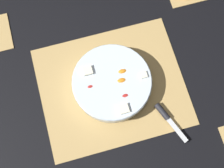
# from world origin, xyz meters

# --- Properties ---
(ground_plane) EXTENTS (6.00, 6.00, 0.00)m
(ground_plane) POSITION_xyz_m (0.00, 0.00, 0.00)
(ground_plane) COLOR black
(bamboo_mat_center) EXTENTS (0.45, 0.37, 0.01)m
(bamboo_mat_center) POSITION_xyz_m (0.00, 0.00, 0.00)
(bamboo_mat_center) COLOR tan
(bamboo_mat_center) RESTS_ON ground_plane
(fruit_salad_bowl) EXTENTS (0.24, 0.24, 0.06)m
(fruit_salad_bowl) POSITION_xyz_m (0.00, 0.00, 0.04)
(fruit_salad_bowl) COLOR silver
(fruit_salad_bowl) RESTS_ON bamboo_mat_center
(paring_knife) EXTENTS (0.07, 0.14, 0.02)m
(paring_knife) POSITION_xyz_m (-0.13, 0.13, 0.01)
(paring_knife) COLOR silver
(paring_knife) RESTS_ON bamboo_mat_center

